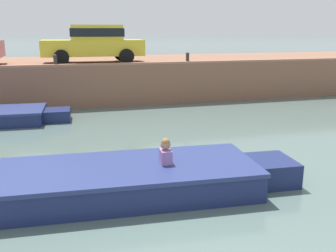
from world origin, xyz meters
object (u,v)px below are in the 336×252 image
Objects in this scene: mooring_bollard_mid at (55,60)px; mooring_bollard_east at (188,57)px; motorboat_passing at (141,179)px; car_left_inner_yellow at (94,42)px.

mooring_bollard_mid is 5.29m from mooring_bollard_east.
mooring_bollard_mid is at bearing 100.29° from motorboat_passing.
mooring_bollard_east is (3.71, -1.20, -0.61)m from car_left_inner_yellow.
car_left_inner_yellow is at bearing 162.10° from mooring_bollard_east.
mooring_bollard_east is (5.29, 0.00, 0.00)m from mooring_bollard_mid.
car_left_inner_yellow is at bearing 37.18° from mooring_bollard_mid.
mooring_bollard_mid is 1.00× the size of mooring_bollard_east.
car_left_inner_yellow is 2.07m from mooring_bollard_mid.
car_left_inner_yellow reaches higher than mooring_bollard_mid.
car_left_inner_yellow is at bearing 89.82° from motorboat_passing.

